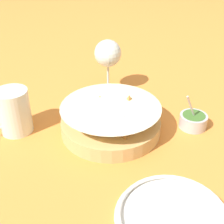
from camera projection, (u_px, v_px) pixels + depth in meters
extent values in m
plane|color=orange|center=(119.00, 138.00, 0.78)|extent=(4.00, 4.00, 0.00)
cylinder|color=tan|center=(112.00, 125.00, 0.79)|extent=(0.25, 0.25, 0.04)
cone|color=beige|center=(112.00, 118.00, 0.78)|extent=(0.25, 0.25, 0.07)
cylinder|color=#3D842D|center=(112.00, 124.00, 0.79)|extent=(0.19, 0.19, 0.01)
pyramid|color=#B77A38|center=(95.00, 123.00, 0.75)|extent=(0.10, 0.09, 0.05)
pyramid|color=#B77A38|center=(125.00, 125.00, 0.74)|extent=(0.09, 0.10, 0.05)
pyramid|color=#B77A38|center=(129.00, 105.00, 0.80)|extent=(0.09, 0.09, 0.06)
pyramid|color=#B77A38|center=(100.00, 104.00, 0.81)|extent=(0.07, 0.09, 0.05)
cylinder|color=#B7B7BC|center=(193.00, 121.00, 0.81)|extent=(0.07, 0.07, 0.04)
cylinder|color=#42702D|center=(193.00, 119.00, 0.81)|extent=(0.06, 0.06, 0.02)
cylinder|color=#B7B7BC|center=(192.00, 109.00, 0.78)|extent=(0.05, 0.01, 0.09)
cylinder|color=silver|center=(108.00, 90.00, 0.99)|extent=(0.08, 0.08, 0.00)
cylinder|color=silver|center=(108.00, 77.00, 0.97)|extent=(0.01, 0.01, 0.09)
sphere|color=silver|center=(108.00, 53.00, 0.93)|extent=(0.08, 0.08, 0.08)
sphere|color=#DBD17A|center=(108.00, 56.00, 0.93)|extent=(0.06, 0.06, 0.06)
cylinder|color=silver|center=(14.00, 111.00, 0.77)|extent=(0.08, 0.08, 0.11)
cylinder|color=gold|center=(15.00, 116.00, 0.78)|extent=(0.07, 0.07, 0.08)
cylinder|color=white|center=(173.00, 217.00, 0.57)|extent=(0.21, 0.21, 0.01)
torus|color=white|center=(173.00, 215.00, 0.56)|extent=(0.20, 0.20, 0.01)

